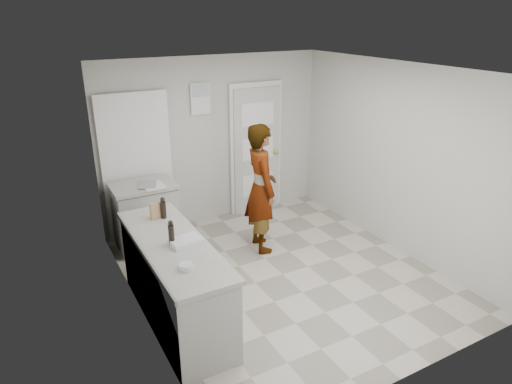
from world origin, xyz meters
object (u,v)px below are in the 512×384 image
person (261,188)px  egg_bowl (186,266)px  cake_mix_box (155,211)px  oil_cruet_b (171,233)px  oil_cruet_a (163,208)px  spice_jar (157,213)px  baking_dish (186,241)px

person → egg_bowl: 2.21m
cake_mix_box → oil_cruet_b: oil_cruet_b is taller
cake_mix_box → oil_cruet_b: bearing=-102.5°
oil_cruet_b → cake_mix_box: bearing=85.9°
oil_cruet_a → spice_jar: bearing=120.9°
cake_mix_box → oil_cruet_a: bearing=-26.8°
oil_cruet_a → baking_dish: size_ratio=0.77×
spice_jar → oil_cruet_a: size_ratio=0.29×
oil_cruet_a → person: bearing=14.1°
oil_cruet_a → baking_dish: bearing=-90.3°
baking_dish → oil_cruet_a: bearing=89.7°
spice_jar → oil_cruet_b: bearing=-96.1°
oil_cruet_a → oil_cruet_b: (-0.13, -0.65, 0.01)m
oil_cruet_a → egg_bowl: size_ratio=1.93×
spice_jar → baking_dish: (0.05, -0.78, -0.01)m
person → baking_dish: bearing=136.2°
person → egg_bowl: size_ratio=13.61×
baking_dish → egg_bowl: size_ratio=2.52×
oil_cruet_a → egg_bowl: bearing=-98.5°
cake_mix_box → egg_bowl: bearing=-102.7°
cake_mix_box → egg_bowl: size_ratio=1.43×
cake_mix_box → baking_dish: 0.73m
spice_jar → person: bearing=10.3°
oil_cruet_a → oil_cruet_b: 0.67m
spice_jar → oil_cruet_a: bearing=-59.1°
person → oil_cruet_b: (-1.58, -1.02, 0.17)m
person → oil_cruet_a: 1.51m
oil_cruet_a → oil_cruet_b: oil_cruet_b is taller
cake_mix_box → oil_cruet_b: size_ratio=0.69×
cake_mix_box → oil_cruet_a: (0.08, -0.03, 0.03)m
egg_bowl → spice_jar: bearing=84.6°
person → spice_jar: bearing=110.6°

